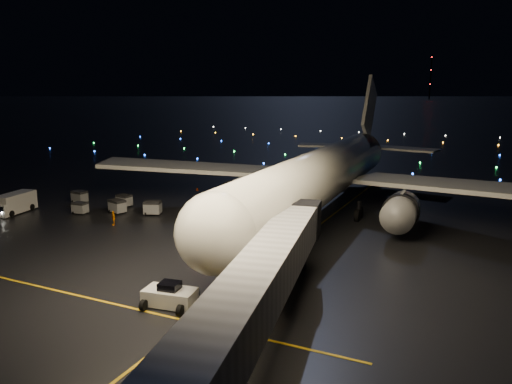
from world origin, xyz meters
TOP-DOWN VIEW (x-y plane):
  - ground at (0.00, 300.00)m, footprint 2000.00×2000.00m
  - lane_centre at (12.00, 15.00)m, footprint 0.25×80.00m
  - lane_cross at (-5.00, -10.00)m, footprint 60.00×0.25m
  - airliner at (10.99, 25.17)m, footprint 68.53×65.33m
  - pushback_tug at (8.90, -8.30)m, footprint 4.28×2.67m
  - belt_loader at (3.05, 4.62)m, footprint 6.41×3.67m
  - service_truck at (-27.22, 7.17)m, footprint 3.59×7.68m
  - crew_c at (-10.97, 8.00)m, footprint 1.02×1.07m
  - safety_cone_0 at (5.82, 17.16)m, footprint 0.55×0.55m
  - safety_cone_1 at (3.62, 25.38)m, footprint 0.56×0.56m
  - safety_cone_2 at (-3.72, 19.76)m, footprint 0.49×0.49m
  - safety_cone_3 at (-13.02, 30.60)m, footprint 0.46×0.46m
  - radio_mast at (-60.00, 740.00)m, footprint 1.80×1.80m
  - taxiway_lights at (0.00, 106.00)m, footprint 164.00×92.00m
  - baggage_cart_0 at (-9.75, 14.25)m, footprint 2.57×2.19m
  - baggage_cart_1 at (-14.61, 12.93)m, footprint 2.47×2.01m
  - baggage_cart_2 at (-16.33, 16.39)m, footprint 2.15×1.63m
  - baggage_cart_3 at (-23.78, 15.36)m, footprint 2.20×1.63m
  - baggage_cart_4 at (-18.86, 10.45)m, footprint 1.98×1.47m

SIDE VIEW (x-z plane):
  - ground at x=0.00m, z-range 0.00..0.00m
  - lane_centre at x=12.00m, z-range 0.00..0.02m
  - lane_cross at x=-5.00m, z-range 0.00..0.02m
  - taxiway_lights at x=0.00m, z-range 0.00..0.36m
  - safety_cone_0 at x=5.82m, z-range 0.00..0.49m
  - safety_cone_2 at x=-3.72m, z-range 0.00..0.53m
  - safety_cone_3 at x=-13.02m, z-range 0.00..0.53m
  - safety_cone_1 at x=3.62m, z-range 0.00..0.54m
  - baggage_cart_4 at x=-18.86m, z-range 0.00..1.59m
  - baggage_cart_2 at x=-16.33m, z-range 0.00..1.70m
  - baggage_cart_3 at x=-23.78m, z-range 0.00..1.77m
  - crew_c at x=-10.97m, z-range 0.00..1.79m
  - baggage_cart_1 at x=-14.61m, z-range 0.00..1.83m
  - baggage_cart_0 at x=-9.75m, z-range 0.00..1.85m
  - pushback_tug at x=8.90m, z-range 0.00..1.91m
  - service_truck at x=-27.22m, z-range 0.00..2.72m
  - belt_loader at x=3.05m, z-range 0.00..3.01m
  - airliner at x=10.99m, z-range 0.00..18.80m
  - radio_mast at x=-60.00m, z-range 0.00..64.00m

